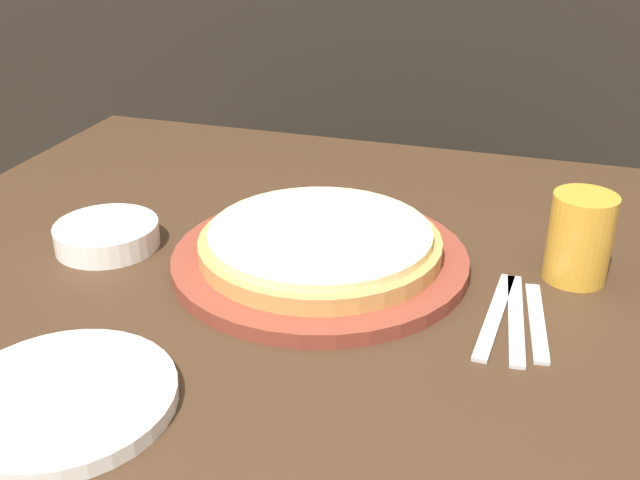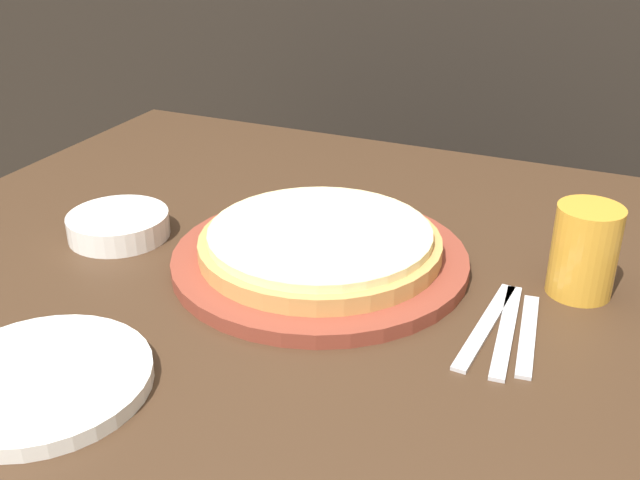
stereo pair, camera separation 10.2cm
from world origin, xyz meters
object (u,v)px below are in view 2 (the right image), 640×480
object	(u,v)px
dinner_plate	(42,380)
dinner_knife	(506,330)
pizza_on_board	(320,250)
fork	(486,325)
side_bowl	(119,225)
beer_glass	(585,247)
spoon	(528,334)

from	to	relation	value
dinner_plate	dinner_knife	world-z (taller)	dinner_plate
pizza_on_board	dinner_knife	xyz separation A→B (m)	(0.27, -0.06, -0.02)
fork	side_bowl	bearing A→B (deg)	177.43
dinner_plate	beer_glass	bearing A→B (deg)	41.50
dinner_knife	beer_glass	bearing A→B (deg)	63.31
pizza_on_board	side_bowl	world-z (taller)	pizza_on_board
dinner_knife	dinner_plate	bearing A→B (deg)	-144.44
dinner_knife	spoon	xyz separation A→B (m)	(0.03, 0.00, 0.00)
dinner_knife	spoon	bearing A→B (deg)	0.00
fork	spoon	xyz separation A→B (m)	(0.05, -0.00, 0.00)
pizza_on_board	dinner_plate	distance (m)	0.40
pizza_on_board	dinner_knife	world-z (taller)	pizza_on_board
side_bowl	dinner_knife	bearing A→B (deg)	-2.46
dinner_knife	side_bowl	bearing A→B (deg)	177.54
dinner_plate	dinner_knife	size ratio (longest dim) A/B	1.12
beer_glass	side_bowl	distance (m)	0.66
beer_glass	spoon	size ratio (longest dim) A/B	0.68
side_bowl	dinner_plate	bearing A→B (deg)	-65.15
pizza_on_board	fork	bearing A→B (deg)	-13.96
dinner_plate	side_bowl	bearing A→B (deg)	114.85
pizza_on_board	beer_glass	xyz separation A→B (m)	(0.34, 0.07, 0.04)
pizza_on_board	spoon	world-z (taller)	pizza_on_board
dinner_knife	pizza_on_board	bearing A→B (deg)	167.28
side_bowl	dinner_knife	size ratio (longest dim) A/B	0.72
dinner_plate	spoon	world-z (taller)	dinner_plate
dinner_plate	side_bowl	size ratio (longest dim) A/B	1.55
fork	dinner_plate	bearing A→B (deg)	-142.81
spoon	fork	bearing A→B (deg)	180.00
fork	pizza_on_board	bearing A→B (deg)	166.04
side_bowl	fork	bearing A→B (deg)	-2.57
beer_glass	fork	xyz separation A→B (m)	(-0.09, -0.13, -0.06)
side_bowl	dinner_knife	xyz separation A→B (m)	(0.58, -0.03, -0.02)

